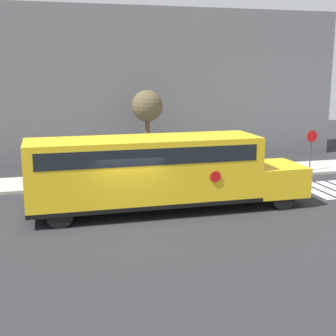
% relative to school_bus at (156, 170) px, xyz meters
% --- Properties ---
extents(ground_plane, '(60.00, 60.00, 0.00)m').
position_rel_school_bus_xyz_m(ground_plane, '(-1.31, -0.70, -1.75)').
color(ground_plane, '#28282B').
extents(sidewalk_strip, '(44.00, 3.00, 0.15)m').
position_rel_school_bus_xyz_m(sidewalk_strip, '(-1.31, 5.80, -1.68)').
color(sidewalk_strip, '#B2ADA3').
rests_on(sidewalk_strip, ground).
extents(building_backdrop, '(32.00, 4.00, 9.43)m').
position_rel_school_bus_xyz_m(building_backdrop, '(-1.31, 12.30, 2.96)').
color(building_backdrop, slate).
rests_on(building_backdrop, ground).
extents(school_bus, '(11.48, 2.57, 3.06)m').
position_rel_school_bus_xyz_m(school_bus, '(0.00, 0.00, 0.00)').
color(school_bus, yellow).
rests_on(school_bus, ground).
extents(stop_sign, '(0.64, 0.10, 2.42)m').
position_rel_school_bus_xyz_m(stop_sign, '(10.03, 4.83, -0.17)').
color(stop_sign, '#38383A').
rests_on(stop_sign, ground).
extents(tree_near_sidewalk, '(1.81, 1.81, 4.57)m').
position_rel_school_bus_xyz_m(tree_near_sidewalk, '(1.52, 8.54, 1.83)').
color(tree_near_sidewalk, brown).
rests_on(tree_near_sidewalk, ground).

